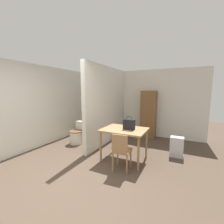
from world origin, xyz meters
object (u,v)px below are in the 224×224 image
object	(u,v)px
handbag	(129,124)
wooden_cabinet	(148,114)
toilet	(77,135)
dining_table	(124,132)
space_heater	(177,147)
wooden_chair	(121,150)

from	to	relation	value
handbag	wooden_cabinet	size ratio (longest dim) A/B	0.19
toilet	dining_table	bearing A→B (deg)	-13.61
dining_table	wooden_cabinet	size ratio (longest dim) A/B	0.61
space_heater	wooden_chair	bearing A→B (deg)	-128.00
handbag	wooden_cabinet	xyz separation A→B (m)	(-0.02, 2.12, -0.06)
dining_table	wooden_chair	size ratio (longest dim) A/B	1.26
dining_table	wooden_cabinet	distance (m)	2.14
handbag	wooden_cabinet	distance (m)	2.13
toilet	handbag	xyz separation A→B (m)	(1.98, -0.45, 0.64)
handbag	space_heater	bearing A→B (deg)	36.43
wooden_chair	wooden_cabinet	size ratio (longest dim) A/B	0.49
toilet	space_heater	distance (m)	3.04
dining_table	toilet	distance (m)	1.96
wooden_cabinet	space_heater	bearing A→B (deg)	-51.56
toilet	wooden_cabinet	xyz separation A→B (m)	(1.95, 1.68, 0.58)
dining_table	space_heater	xyz separation A→B (m)	(1.17, 0.78, -0.44)
wooden_chair	wooden_cabinet	distance (m)	2.69
dining_table	space_heater	world-z (taller)	dining_table
wooden_chair	handbag	world-z (taller)	handbag
wooden_cabinet	dining_table	bearing A→B (deg)	-92.60
handbag	wooden_cabinet	bearing A→B (deg)	90.57
dining_table	wooden_chair	distance (m)	0.60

